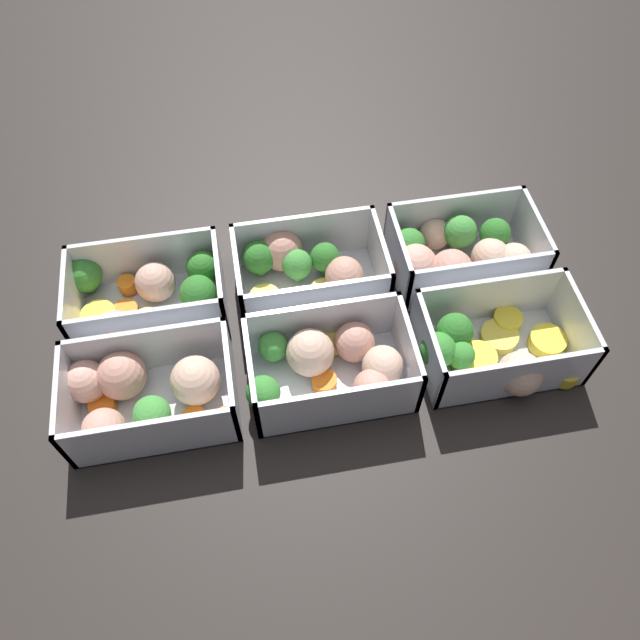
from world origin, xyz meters
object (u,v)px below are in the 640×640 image
container_far_center (305,269)px  container_near_center (332,364)px  container_near_right (492,349)px  container_near_left (142,393)px  container_far_right (458,254)px  container_far_left (146,296)px

container_far_center → container_near_center: bearing=-86.8°
container_near_right → container_far_center: same height
container_near_left → container_far_center: (0.18, 0.12, -0.00)m
container_near_left → container_near_center: bearing=0.2°
container_near_left → container_far_right: same height
container_far_left → container_far_center: bearing=2.4°
container_near_right → container_far_center: 0.22m
container_near_right → container_far_left: (-0.34, 0.13, 0.00)m
container_near_left → container_far_right: (0.35, 0.11, 0.00)m
container_far_left → container_far_center: size_ratio=1.06×
container_near_right → container_far_right: bearing=88.7°
container_near_center → container_far_center: (-0.01, 0.12, 0.00)m
container_near_left → container_far_center: 0.22m
container_near_center → container_far_center: same height
container_near_center → container_far_right: (0.17, 0.11, 0.00)m
container_near_center → container_near_right: size_ratio=1.00×
container_near_left → container_near_right: (0.35, -0.01, -0.00)m
container_near_left → container_far_center: bearing=34.8°
container_near_left → container_far_left: bearing=87.2°
container_far_center → container_far_right: (0.17, -0.01, 0.00)m
container_near_right → container_far_right: 0.12m
container_far_center → container_far_right: size_ratio=0.93×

